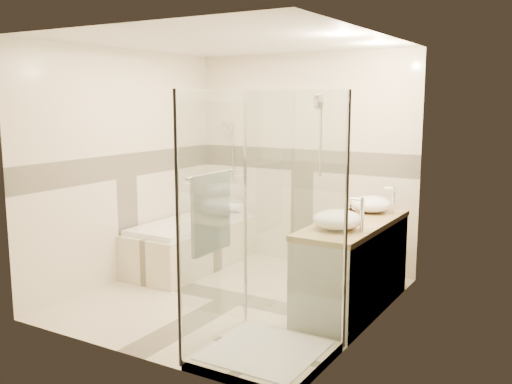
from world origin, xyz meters
The scene contains 12 objects.
room centered at (0.06, 0.01, 1.26)m, with size 2.82×3.02×2.52m.
bathtub centered at (-1.02, 0.65, 0.31)m, with size 0.75×1.70×0.56m.
vanity centered at (1.12, 0.30, 0.43)m, with size 0.58×1.62×0.85m.
shower_enclosure centered at (0.83, -0.97, 0.51)m, with size 0.96×0.93×2.04m.
vessel_sink_near centered at (1.10, 0.83, 0.93)m, with size 0.41×0.41×0.17m, color white.
vessel_sink_far centered at (1.10, -0.06, 0.94)m, with size 0.43×0.43×0.17m, color white.
faucet_near centered at (1.32, 0.83, 1.01)m, with size 0.11×0.03×0.27m.
faucet_far centered at (1.32, -0.06, 1.02)m, with size 0.12×0.03×0.30m.
amenity_bottle_a centered at (1.10, 0.26, 0.93)m, with size 0.08×0.08×0.17m, color black.
amenity_bottle_b centered at (1.10, 0.25, 0.92)m, with size 0.11×0.11×0.14m, color black.
folded_towels centered at (1.10, 1.00, 0.89)m, with size 0.15×0.25×0.08m, color silver.
rolled_towel centered at (-0.88, 1.33, 0.61)m, with size 0.11×0.11×0.24m, color silver.
Camera 1 is at (2.97, -4.58, 1.97)m, focal length 40.00 mm.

